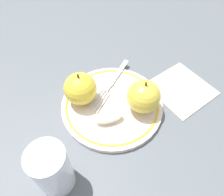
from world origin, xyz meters
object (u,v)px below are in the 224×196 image
object	(u,v)px
plate	(112,105)
apple_red_whole	(80,89)
napkin_folded	(181,89)
drinking_glass	(52,170)
apple_slice_front	(109,117)
fork	(112,82)
apple_second_whole	(144,96)

from	to	relation	value
plate	apple_red_whole	distance (m)	0.09
apple_red_whole	napkin_folded	distance (m)	0.27
plate	drinking_glass	xyz separation A→B (m)	(-0.01, 0.21, 0.05)
apple_slice_front	fork	distance (m)	0.12
drinking_glass	fork	bearing A→B (deg)	-78.59
apple_slice_front	drinking_glass	distance (m)	0.17
apple_red_whole	fork	distance (m)	0.10
drinking_glass	napkin_folded	bearing A→B (deg)	-106.01
apple_second_whole	plate	bearing A→B (deg)	26.71
plate	apple_slice_front	bearing A→B (deg)	116.82
plate	apple_second_whole	size ratio (longest dim) A/B	2.82
apple_slice_front	drinking_glass	size ratio (longest dim) A/B	0.54
fork	napkin_folded	size ratio (longest dim) A/B	1.35
apple_second_whole	drinking_glass	distance (m)	0.25
napkin_folded	plate	bearing A→B (deg)	52.04
apple_red_whole	napkin_folded	xyz separation A→B (m)	(-0.19, -0.18, -0.05)
apple_slice_front	napkin_folded	world-z (taller)	apple_slice_front
napkin_folded	apple_red_whole	bearing A→B (deg)	44.60
drinking_glass	napkin_folded	world-z (taller)	drinking_glass
apple_red_whole	fork	xyz separation A→B (m)	(-0.03, -0.09, -0.04)
apple_red_whole	fork	bearing A→B (deg)	-108.53
drinking_glass	plate	bearing A→B (deg)	-85.90
plate	apple_red_whole	bearing A→B (deg)	25.34
apple_second_whole	apple_slice_front	bearing A→B (deg)	60.63
apple_red_whole	drinking_glass	distance (m)	0.19
apple_red_whole	drinking_glass	size ratio (longest dim) A/B	0.73
apple_red_whole	drinking_glass	xyz separation A→B (m)	(-0.08, 0.18, 0.00)
apple_red_whole	drinking_glass	bearing A→B (deg)	115.23
napkin_folded	fork	bearing A→B (deg)	31.32
plate	fork	xyz separation A→B (m)	(0.04, -0.06, 0.01)
drinking_glass	napkin_folded	size ratio (longest dim) A/B	0.84
apple_second_whole	napkin_folded	distance (m)	0.14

